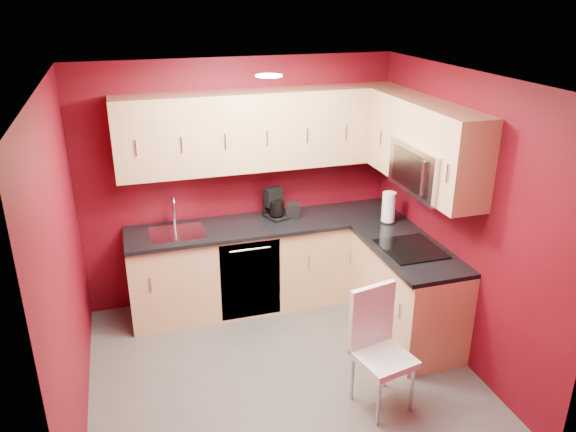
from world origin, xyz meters
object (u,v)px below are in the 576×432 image
coffee_maker (277,204)px  dining_chair (384,352)px  sink (176,229)px  microwave (430,169)px  napkin_holder (293,210)px  paper_towel (389,207)px

coffee_maker → dining_chair: 2.00m
sink → dining_chair: 2.31m
microwave → napkin_holder: bearing=130.9°
sink → napkin_holder: 1.19m
microwave → dining_chair: size_ratio=0.77×
microwave → dining_chair: microwave is taller
coffee_maker → napkin_holder: 0.19m
coffee_maker → napkin_holder: (0.17, -0.02, -0.08)m
napkin_holder → paper_towel: size_ratio=0.48×
sink → paper_towel: 2.10m
microwave → dining_chair: (-0.75, -0.82, -1.17)m
coffee_maker → paper_towel: paper_towel is taller
paper_towel → dining_chair: (-0.73, -1.47, -0.57)m
microwave → paper_towel: microwave is taller
coffee_maker → dining_chair: (0.32, -1.89, -0.57)m
microwave → coffee_maker: 1.62m
dining_chair → napkin_holder: bearing=83.0°
coffee_maker → paper_towel: bearing=-43.4°
sink → dining_chair: sink is taller
napkin_holder → dining_chair: (0.15, -1.86, -0.49)m
sink → coffee_maker: sink is taller
microwave → paper_towel: size_ratio=2.44×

